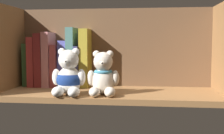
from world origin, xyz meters
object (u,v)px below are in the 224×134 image
object	(u,v)px
book_1	(36,62)
teddy_bear_smaller	(103,76)
book_0	(29,64)
book_6	(73,57)
book_7	(79,66)
book_2	(43,60)
book_3	(51,59)
book_8	(86,58)
teddy_bear_larger	(69,77)
book_5	(65,63)
book_4	(58,65)

from	to	relation	value
book_1	teddy_bear_smaller	distance (cm)	36.83
teddy_bear_smaller	book_1	bearing A→B (deg)	148.75
book_0	book_6	bearing A→B (deg)	-0.00
book_6	book_7	bearing A→B (deg)	0.00
book_2	book_3	xyz separation A→B (cm)	(3.23, 0.00, 0.26)
book_8	book_0	bearing A→B (deg)	180.00
teddy_bear_larger	teddy_bear_smaller	xyz separation A→B (cm)	(11.70, 1.10, 0.20)
book_2	book_6	size ratio (longest dim) A/B	0.90
book_3	book_1	bearing A→B (deg)	180.00
book_1	book_3	distance (cm)	6.45
book_3	book_8	xyz separation A→B (cm)	(15.14, -0.00, 0.63)
book_6	book_8	distance (cm)	5.57
book_0	book_2	distance (cm)	6.45
book_3	teddy_bear_smaller	size ratio (longest dim) A/B	1.45
book_0	book_8	world-z (taller)	book_8
book_2	teddy_bear_larger	distance (cm)	26.41
book_6	book_0	bearing A→B (deg)	180.00
book_6	book_7	xyz separation A→B (cm)	(2.66, 0.00, -3.71)
book_1	book_2	bearing A→B (deg)	-0.00
book_7	teddy_bear_larger	size ratio (longest dim) A/B	1.03
book_5	book_6	world-z (taller)	book_6
book_6	book_8	bearing A→B (deg)	0.00
book_5	teddy_bear_larger	distance (cm)	21.57
book_2	book_8	xyz separation A→B (cm)	(18.38, -0.00, 0.89)
book_1	book_7	world-z (taller)	book_1
book_1	teddy_bear_smaller	world-z (taller)	book_1
book_4	teddy_bear_larger	bearing A→B (deg)	-62.80
teddy_bear_larger	book_6	bearing A→B (deg)	100.40
book_6	book_7	size ratio (longest dim) A/B	1.45
book_0	book_8	bearing A→B (deg)	-0.00
book_1	book_3	size ratio (longest dim) A/B	0.91
book_2	book_1	bearing A→B (deg)	180.00
book_6	teddy_bear_smaller	world-z (taller)	book_6
teddy_bear_larger	teddy_bear_smaller	world-z (taller)	teddy_bear_larger
book_3	book_4	distance (cm)	3.88
book_3	teddy_bear_larger	world-z (taller)	book_3
book_0	book_3	distance (cm)	9.63
book_4	book_0	bearing A→B (deg)	180.00
book_5	book_4	bearing A→B (deg)	-180.00
book_1	book_3	bearing A→B (deg)	0.00
book_1	book_3	world-z (taller)	book_3
book_4	book_6	xyz separation A→B (cm)	(6.65, -0.00, 3.43)
book_5	teddy_bear_smaller	bearing A→B (deg)	-45.22
book_8	book_4	bearing A→B (deg)	180.00
book_3	book_6	distance (cm)	9.63
book_5	book_0	bearing A→B (deg)	-180.00
teddy_bear_larger	teddy_bear_smaller	distance (cm)	11.75
book_2	book_8	world-z (taller)	book_8
book_8	teddy_bear_larger	distance (cm)	20.91
book_3	book_5	xyz separation A→B (cm)	(6.10, 0.00, -1.71)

